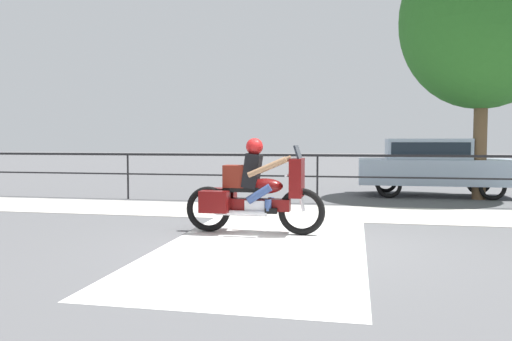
{
  "coord_description": "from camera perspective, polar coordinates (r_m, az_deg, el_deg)",
  "views": [
    {
      "loc": [
        0.95,
        -7.46,
        1.56
      ],
      "look_at": [
        -1.01,
        2.24,
        0.98
      ],
      "focal_mm": 35.0,
      "sensor_mm": 36.0,
      "label": 1
    }
  ],
  "objects": [
    {
      "name": "motorcycle",
      "position": [
        8.43,
        -0.27,
        -2.37
      ],
      "size": [
        2.4,
        0.76,
        1.62
      ],
      "rotation": [
        0.0,
        0.0,
        -0.07
      ],
      "color": "black",
      "rests_on": "ground"
    },
    {
      "name": "fence_railing",
      "position": [
        12.53,
        7.04,
        0.65
      ],
      "size": [
        36.0,
        0.05,
        1.24
      ],
      "color": "black",
      "rests_on": "ground"
    },
    {
      "name": "sidewalk_band",
      "position": [
        11.01,
        6.36,
        -4.79
      ],
      "size": [
        44.0,
        2.4,
        0.01
      ],
      "primitive_type": "cube",
      "color": "#B7B2A8",
      "rests_on": "ground"
    },
    {
      "name": "ground_plane",
      "position": [
        7.68,
        4.11,
        -8.38
      ],
      "size": [
        120.0,
        120.0,
        0.0
      ],
      "primitive_type": "plane",
      "color": "#565659"
    },
    {
      "name": "parked_car",
      "position": [
        15.04,
        19.51,
        0.76
      ],
      "size": [
        4.29,
        1.69,
        1.63
      ],
      "rotation": [
        0.0,
        0.0,
        -0.04
      ],
      "color": "#9EB2C6",
      "rests_on": "ground"
    },
    {
      "name": "tree_behind_sign",
      "position": [
        15.02,
        24.53,
        15.48
      ],
      "size": [
        4.33,
        4.33,
        7.18
      ],
      "color": "brown",
      "rests_on": "ground"
    },
    {
      "name": "crosswalk_band",
      "position": [
        7.55,
        0.96,
        -8.56
      ],
      "size": [
        2.97,
        6.0,
        0.01
      ],
      "primitive_type": "cube",
      "color": "silver",
      "rests_on": "ground"
    }
  ]
}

